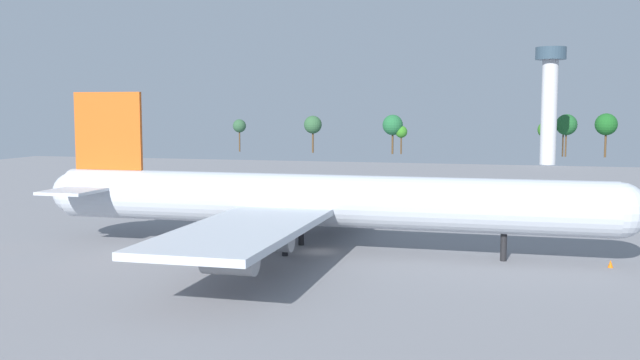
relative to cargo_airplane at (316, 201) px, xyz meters
The scene contains 5 objects.
ground_plane 5.93m from the cargo_airplane, ahead, with size 280.98×280.98×0.00m, color gray.
cargo_airplane is the anchor object (origin of this frame).
safety_cone_nose 32.58m from the cargo_airplane, ahead, with size 0.56×0.56×0.81m, color orange.
control_tower 149.15m from the cargo_airplane, 76.96° to the left, with size 8.89×8.89×34.74m.
tree_line_backdrop 184.07m from the cargo_airplane, 84.98° to the left, with size 161.59×7.54×15.11m.
Camera 1 is at (20.63, -79.74, 16.54)m, focal length 40.29 mm.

